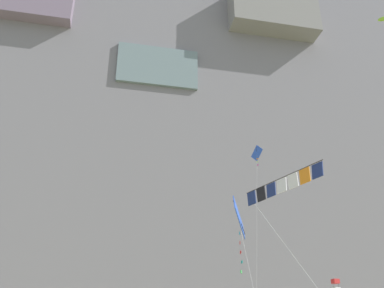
% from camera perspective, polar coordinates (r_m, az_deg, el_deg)
% --- Properties ---
extents(cliff_face, '(180.00, 23.76, 82.92)m').
position_cam_1_polar(cliff_face, '(77.26, -5.60, 4.16)').
color(cliff_face, gray).
rests_on(cliff_face, ground).
extents(kite_banner_upper_right, '(3.06, 5.29, 8.70)m').
position_cam_1_polar(kite_banner_upper_right, '(14.35, 12.29, -6.31)').
color(kite_banner_upper_right, black).
rests_on(kite_banner_upper_right, ground).
extents(kite_diamond_high_left, '(2.88, 3.66, 21.66)m').
position_cam_1_polar(kite_diamond_high_left, '(42.01, 8.57, -2.56)').
color(kite_diamond_high_left, blue).
rests_on(kite_diamond_high_left, ground).
extents(kite_diamond_high_center, '(1.16, 5.46, 11.39)m').
position_cam_1_polar(kite_diamond_high_center, '(24.31, 6.29, -10.01)').
color(kite_diamond_high_center, blue).
rests_on(kite_diamond_high_center, ground).
extents(kite_box_near_cliff, '(2.52, 3.94, 9.56)m').
position_cam_1_polar(kite_box_near_cliff, '(45.10, 18.52, -17.37)').
color(kite_box_near_cliff, red).
rests_on(kite_box_near_cliff, ground).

